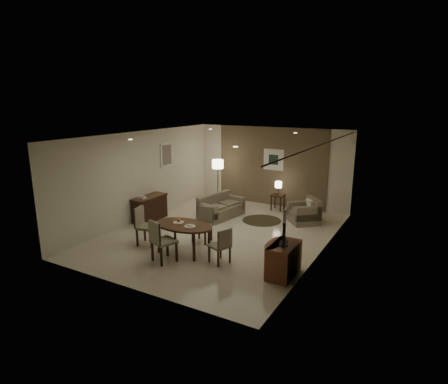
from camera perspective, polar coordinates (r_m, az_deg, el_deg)
The scene contains 31 objects.
room_shell at distance 10.31m, azimuth 0.55°, elevation 1.31°, with size 5.50×7.00×2.70m.
taupe_accent at distance 13.04m, azimuth 7.16°, elevation 3.88°, with size 3.96×0.03×2.70m, color brown.
curtain_wall at distance 8.97m, azimuth 14.40°, elevation -1.25°, with size 0.08×6.70×2.58m, color beige, non-canonical shape.
curtain_rod at distance 8.73m, azimuth 14.93°, elevation 7.14°, with size 0.03×0.03×6.80m, color black.
art_back_frame at distance 12.94m, azimuth 7.56°, elevation 4.91°, with size 0.72×0.03×0.72m, color silver.
art_back_canvas at distance 12.92m, azimuth 7.54°, elevation 4.90°, with size 0.34×0.01×0.34m, color #1B3027.
art_left_frame at distance 12.37m, azimuth -8.75°, elevation 5.63°, with size 0.03×0.60×0.80m, color silver.
art_left_canvas at distance 12.36m, azimuth -8.69°, elevation 5.62°, with size 0.01×0.46×0.64m, color gray.
downlight_nl at distance 9.15m, azimuth -14.07°, elevation 7.77°, with size 0.10×0.10×0.01m, color white.
downlight_nr at distance 7.51m, azimuth 1.76°, elevation 6.91°, with size 0.10×0.10×0.01m, color white.
downlight_fl at distance 12.01m, azimuth -2.07°, elevation 9.55°, with size 0.10×0.10×0.01m, color white.
downlight_fr at distance 10.81m, azimuth 10.83°, elevation 8.82°, with size 0.10×0.10×0.01m, color white.
console_desk at distance 11.63m, azimuth -11.24°, elevation -2.45°, with size 0.48×1.20×0.75m, color #422415, non-canonical shape.
telephone at distance 11.30m, azimuth -12.33°, elevation -0.75°, with size 0.20×0.14×0.09m, color white, non-canonical shape.
tv_cabinet at distance 8.02m, azimuth 9.10°, elevation -10.19°, with size 0.48×0.90×0.70m, color brown, non-canonical shape.
flat_tv at distance 7.78m, azimuth 9.15°, elevation -5.65°, with size 0.06×0.88×0.60m, color black, non-canonical shape.
dining_table at distance 9.13m, azimuth -6.13°, elevation -7.02°, with size 1.49×0.93×0.70m, color #422415, non-canonical shape.
chair_near at distance 8.63m, azimuth -9.13°, elevation -7.33°, with size 0.48×0.48×1.00m, color #756E5A, non-canonical shape.
chair_far at distance 9.68m, azimuth -3.38°, elevation -5.08°, with size 0.44×0.44×0.90m, color #756E5A, non-canonical shape.
chair_left at distance 9.69m, azimuth -11.60°, elevation -5.14°, with size 0.47×0.47×0.97m, color #756E5A, non-canonical shape.
chair_right at distance 8.48m, azimuth -0.69°, elevation -8.11°, with size 0.41×0.41×0.84m, color #756E5A, non-canonical shape.
plate_a at distance 9.15m, azimuth -6.93°, elevation -4.62°, with size 0.26×0.26×0.02m, color white.
plate_b at distance 8.85m, azimuth -5.22°, elevation -5.22°, with size 0.26×0.26×0.02m, color white.
fruit_apple at distance 9.13m, azimuth -6.94°, elevation -4.31°, with size 0.09×0.09×0.09m, color #B25114.
napkin at distance 8.84m, azimuth -5.22°, elevation -5.08°, with size 0.12×0.08×0.03m, color white.
round_rug at distance 11.53m, azimuth 5.76°, elevation -4.31°, with size 1.18×1.18×0.01m, color #403824.
sofa at distance 11.70m, azimuth -0.41°, elevation -2.18°, with size 0.75×1.51×0.71m, color #756E5A, non-canonical shape.
armchair at distance 11.43m, azimuth 12.09°, elevation -2.82°, with size 0.83×0.78×0.74m, color #756E5A, non-canonical shape.
side_table at distance 12.61m, azimuth 8.19°, elevation -1.57°, with size 0.41×0.41×0.52m, color black, non-canonical shape.
table_lamp at distance 12.48m, azimuth 8.27°, elevation 0.69°, with size 0.22×0.22×0.50m, color #FFEAC1, non-canonical shape.
floor_lamp at distance 13.19m, azimuth -0.94°, elevation 1.58°, with size 0.40×0.40×1.56m, color #FFE5B7, non-canonical shape.
Camera 1 is at (4.88, -8.39, 3.60)m, focal length 30.00 mm.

